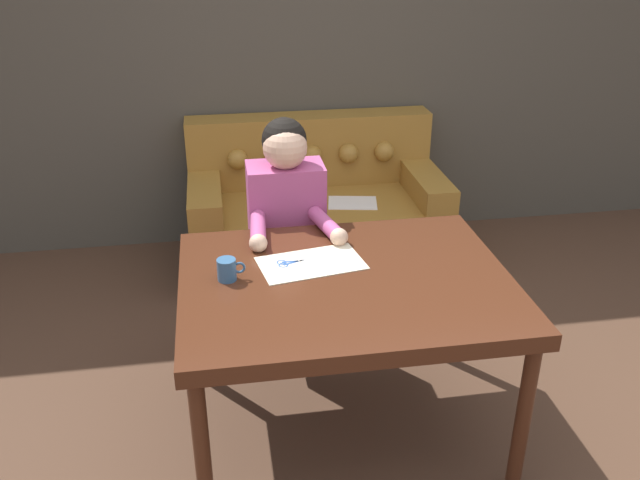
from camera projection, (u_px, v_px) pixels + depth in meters
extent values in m
plane|color=#4C3323|center=(376.00, 440.00, 2.98)|extent=(16.00, 16.00, 0.00)
cube|color=#474238|center=(303.00, 48.00, 4.35)|extent=(8.00, 0.06, 2.60)
cube|color=#472314|center=(346.00, 285.00, 2.73)|extent=(1.33, 1.04, 0.07)
cylinder|color=#472314|center=(203.00, 458.00, 2.40)|extent=(0.06, 0.06, 0.71)
cylinder|color=#472314|center=(523.00, 421.00, 2.58)|extent=(0.06, 0.06, 0.71)
cylinder|color=#472314|center=(201.00, 319.00, 3.22)|extent=(0.06, 0.06, 0.71)
cylinder|color=#472314|center=(445.00, 298.00, 3.39)|extent=(0.06, 0.06, 0.71)
cube|color=olive|center=(316.00, 230.00, 4.42)|extent=(1.60, 0.83, 0.44)
cube|color=olive|center=(309.00, 149.00, 4.49)|extent=(1.60, 0.22, 0.46)
cube|color=olive|center=(207.00, 226.00, 4.28)|extent=(0.20, 0.83, 0.60)
cube|color=olive|center=(421.00, 212.00, 4.48)|extent=(0.20, 0.83, 0.60)
sphere|color=olive|center=(238.00, 159.00, 4.31)|extent=(0.13, 0.13, 0.13)
sphere|color=olive|center=(275.00, 157.00, 4.34)|extent=(0.13, 0.13, 0.13)
sphere|color=olive|center=(312.00, 155.00, 4.37)|extent=(0.13, 0.13, 0.13)
sphere|color=olive|center=(348.00, 153.00, 4.41)|extent=(0.13, 0.13, 0.13)
sphere|color=olive|center=(384.00, 152.00, 4.44)|extent=(0.13, 0.13, 0.13)
cube|color=white|center=(353.00, 203.00, 4.26)|extent=(0.34, 0.27, 0.00)
cylinder|color=#33281E|center=(288.00, 304.00, 3.53)|extent=(0.28, 0.28, 0.50)
cube|color=#B24C84|center=(286.00, 215.00, 3.31)|extent=(0.37, 0.22, 0.52)
sphere|color=#DBAD8E|center=(285.00, 147.00, 3.13)|extent=(0.21, 0.21, 0.21)
sphere|color=black|center=(284.00, 140.00, 3.15)|extent=(0.21, 0.21, 0.21)
cylinder|color=#B24C84|center=(258.00, 229.00, 3.04)|extent=(0.09, 0.29, 0.07)
sphere|color=#DBAD8E|center=(258.00, 243.00, 2.91)|extent=(0.08, 0.08, 0.08)
cylinder|color=#B24C84|center=(326.00, 225.00, 3.08)|extent=(0.13, 0.29, 0.07)
sphere|color=#DBAD8E|center=(339.00, 237.00, 2.97)|extent=(0.08, 0.08, 0.08)
cube|color=beige|center=(311.00, 263.00, 2.82)|extent=(0.46, 0.32, 0.00)
cube|color=silver|center=(311.00, 258.00, 2.86)|extent=(0.11, 0.05, 0.00)
cube|color=#2D569E|center=(291.00, 263.00, 2.82)|extent=(0.07, 0.04, 0.00)
torus|color=#2D569E|center=(283.00, 265.00, 2.80)|extent=(0.04, 0.04, 0.01)
cube|color=silver|center=(312.00, 260.00, 2.84)|extent=(0.11, 0.01, 0.00)
cube|color=#2D569E|center=(290.00, 262.00, 2.83)|extent=(0.07, 0.01, 0.00)
torus|color=#2D569E|center=(282.00, 263.00, 2.82)|extent=(0.04, 0.04, 0.01)
cylinder|color=silver|center=(299.00, 261.00, 2.83)|extent=(0.01, 0.01, 0.01)
cylinder|color=#335B84|center=(227.00, 270.00, 2.68)|extent=(0.08, 0.08, 0.09)
torus|color=#335B84|center=(239.00, 268.00, 2.68)|extent=(0.05, 0.01, 0.05)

